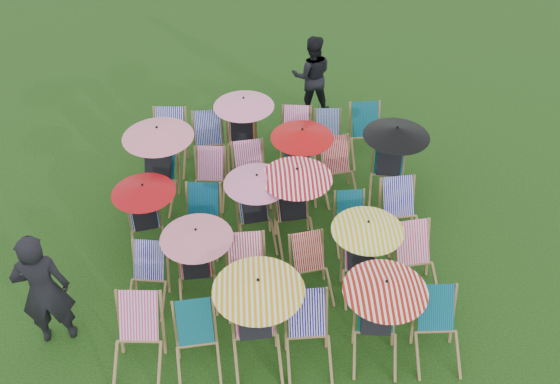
{
  "coord_description": "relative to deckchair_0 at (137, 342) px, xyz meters",
  "views": [
    {
      "loc": [
        -0.37,
        -7.41,
        7.35
      ],
      "look_at": [
        0.09,
        0.26,
        0.9
      ],
      "focal_mm": 40.0,
      "sensor_mm": 36.0,
      "label": 1
    }
  ],
  "objects": [
    {
      "name": "deckchair_22",
      "position": [
        3.17,
        3.51,
        -0.02
      ],
      "size": [
        0.77,
        0.98,
        0.96
      ],
      "rotation": [
        0.0,
        0.0,
        0.17
      ],
      "color": "olive",
      "rests_on": "ground"
    },
    {
      "name": "deckchair_24",
      "position": [
        0.08,
        4.54,
        0.01
      ],
      "size": [
        0.75,
        0.99,
        1.02
      ],
      "rotation": [
        0.0,
        0.0,
        -0.08
      ],
      "color": "olive",
      "rests_on": "ground"
    },
    {
      "name": "deckchair_16",
      "position": [
        3.21,
        2.22,
        -0.09
      ],
      "size": [
        0.56,
        0.77,
        0.82
      ],
      "rotation": [
        0.0,
        0.0,
        0.02
      ],
      "color": "olive",
      "rests_on": "ground"
    },
    {
      "name": "deckchair_6",
      "position": [
        0.0,
        1.16,
        -0.07
      ],
      "size": [
        0.68,
        0.87,
        0.87
      ],
      "rotation": [
        0.0,
        0.0,
        -0.14
      ],
      "color": "olive",
      "rests_on": "ground"
    },
    {
      "name": "deckchair_25",
      "position": [
        0.83,
        4.52,
        -0.03
      ],
      "size": [
        0.68,
        0.91,
        0.95
      ],
      "rotation": [
        0.0,
        0.0,
        0.06
      ],
      "color": "olive",
      "rests_on": "ground"
    },
    {
      "name": "deckchair_12",
      "position": [
        -0.11,
        2.35,
        0.13
      ],
      "size": [
        1.01,
        1.11,
        1.2
      ],
      "rotation": [
        0.0,
        0.0,
        0.21
      ],
      "color": "olive",
      "rests_on": "ground"
    },
    {
      "name": "deckchair_19",
      "position": [
        0.87,
        3.48,
        -0.07
      ],
      "size": [
        0.66,
        0.86,
        0.88
      ],
      "rotation": [
        0.0,
        0.0,
        -0.1
      ],
      "color": "olive",
      "rests_on": "ground"
    },
    {
      "name": "deckchair_23",
      "position": [
        4.07,
        3.45,
        0.22
      ],
      "size": [
        1.16,
        1.23,
        1.37
      ],
      "rotation": [
        0.0,
        0.0,
        -0.2
      ],
      "color": "olive",
      "rests_on": "ground"
    },
    {
      "name": "deckchair_26",
      "position": [
        1.48,
        4.6,
        0.2
      ],
      "size": [
        1.13,
        1.17,
        1.34
      ],
      "rotation": [
        0.0,
        0.0,
        0.01
      ],
      "color": "olive",
      "rests_on": "ground"
    },
    {
      "name": "deckchair_21",
      "position": [
        2.47,
        3.58,
        0.18
      ],
      "size": [
        1.1,
        1.14,
        1.3
      ],
      "rotation": [
        0.0,
        0.0,
        0.02
      ],
      "color": "olive",
      "rests_on": "ground"
    },
    {
      "name": "deckchair_8",
      "position": [
        1.48,
        1.08,
        -0.01
      ],
      "size": [
        0.68,
        0.93,
        0.98
      ],
      "rotation": [
        0.0,
        0.0,
        0.04
      ],
      "color": "olive",
      "rests_on": "ground"
    },
    {
      "name": "deckchair_9",
      "position": [
        2.46,
        1.2,
        -0.07
      ],
      "size": [
        0.7,
        0.89,
        0.87
      ],
      "rotation": [
        0.0,
        0.0,
        0.17
      ],
      "color": "olive",
      "rests_on": "ground"
    },
    {
      "name": "person_left",
      "position": [
        -1.24,
        0.57,
        0.47
      ],
      "size": [
        0.78,
        0.59,
        1.95
      ],
      "primitive_type": "imported",
      "rotation": [
        0.0,
        0.0,
        3.32
      ],
      "color": "black",
      "rests_on": "ground"
    },
    {
      "name": "deckchair_15",
      "position": [
        2.29,
        2.39,
        0.21
      ],
      "size": [
        1.15,
        1.23,
        1.36
      ],
      "rotation": [
        0.0,
        0.0,
        0.13
      ],
      "color": "olive",
      "rests_on": "ground"
    },
    {
      "name": "deckchair_3",
      "position": [
        2.29,
        -0.05,
        -0.02
      ],
      "size": [
        0.65,
        0.9,
        0.97
      ],
      "rotation": [
        0.0,
        0.0,
        0.02
      ],
      "color": "olive",
      "rests_on": "ground"
    },
    {
      "name": "deckchair_27",
      "position": [
        2.49,
        4.64,
        -0.04
      ],
      "size": [
        0.71,
        0.92,
        0.93
      ],
      "rotation": [
        0.0,
        0.0,
        -0.12
      ],
      "color": "olive",
      "rests_on": "ground"
    },
    {
      "name": "deckchair_14",
      "position": [
        1.67,
        2.4,
        0.16
      ],
      "size": [
        1.07,
        1.15,
        1.27
      ],
      "rotation": [
        0.0,
        0.0,
        0.15
      ],
      "color": "olive",
      "rests_on": "ground"
    },
    {
      "name": "deckchair_0",
      "position": [
        0.0,
        0.0,
        0.0
      ],
      "size": [
        0.74,
        0.98,
        1.01
      ],
      "rotation": [
        0.0,
        0.0,
        -0.08
      ],
      "color": "olive",
      "rests_on": "ground"
    },
    {
      "name": "deckchair_29",
      "position": [
        3.86,
        4.58,
        -0.01
      ],
      "size": [
        0.67,
        0.92,
        0.98
      ],
      "rotation": [
        0.0,
        0.0,
        0.03
      ],
      "color": "olive",
      "rests_on": "ground"
    },
    {
      "name": "person_rear",
      "position": [
        2.95,
        6.26,
        0.37
      ],
      "size": [
        0.87,
        0.68,
        1.75
      ],
      "primitive_type": "imported",
      "rotation": [
        0.0,
        0.0,
        3.12
      ],
      "color": "black",
      "rests_on": "ground"
    },
    {
      "name": "deckchair_18",
      "position": [
        -0.02,
        3.57,
        0.26
      ],
      "size": [
        1.22,
        1.31,
        1.45
      ],
      "rotation": [
        0.0,
        0.0,
        -0.2
      ],
      "color": "olive",
      "rests_on": "ground"
    },
    {
      "name": "deckchair_2",
      "position": [
        1.6,
        0.05,
        0.25
      ],
      "size": [
        1.2,
        1.27,
        1.43
      ],
      "rotation": [
        0.0,
        0.0,
        0.08
      ],
      "color": "olive",
      "rests_on": "ground"
    },
    {
      "name": "deckchair_5",
      "position": [
        4.05,
        -0.06,
        -0.03
      ],
      "size": [
        0.65,
        0.89,
        0.95
      ],
      "rotation": [
        0.0,
        0.0,
        -0.03
      ],
      "color": "olive",
      "rests_on": "ground"
    },
    {
      "name": "deckchair_10",
      "position": [
        3.22,
        1.23,
        0.16
      ],
      "size": [
        1.07,
        1.1,
        1.26
      ],
      "rotation": [
        0.0,
        0.0,
        -0.0
      ],
      "color": "olive",
      "rests_on": "ground"
    },
    {
      "name": "deckchair_13",
      "position": [
        0.78,
        2.35,
        -0.03
      ],
      "size": [
        0.71,
        0.93,
        0.95
      ],
      "rotation": [
        0.0,
        0.0,
        -0.1
      ],
      "color": "olive",
      "rests_on": "ground"
    },
    {
      "name": "deckchair_20",
      "position": [
        1.61,
        3.51,
        -0.03
      ],
      "size": [
        0.74,
        0.94,
        0.94
      ],
      "rotation": [
        0.0,
        0.0,
        0.14
      ],
      "color": "olive",
      "rests_on": "ground"
    },
    {
      "name": "deckchair_1",
      "position": [
        0.79,
        -0.07,
        -0.05
      ],
      "size": [
        0.68,
        0.9,
        0.92
      ],
      "rotation": [
        0.0,
        0.0,
        0.1
      ],
      "color": "olive",
      "rests_on": "ground"
    },
    {
      "name": "ground",
      "position": [
        1.97,
        2.25,
        -0.51
      ],
      "size": [
        100.0,
        100.0,
        0.0
      ],
      "primitive_type": "plane",
      "color": "black",
      "rests_on": "ground"
    },
    {
      "name": "deckchair_4",
      "position": [
        3.23,
        0.03,
        0.2
      ],
      "size": [
        1.12,
        1.19,
        1.33
      ],
      "rotation": [
        0.0,
        0.0,
        -0.12
      ],
      "color": "olive",
      "rests_on": "ground"
    },
    {
      "name": "deckchair_11",
      "position": [
        4.04,
        1.18,
        -0.01
      ],
      "size": [
        0.75,
        0.97,
        0.98
      ],
      "rotation": [
        0.0,
        0.0,
        0.12
      ],
      "color": "olive",
      "rests_on": "ground"
    },
    {
      "name": "deckchair_28",
      "position": [
        3.11,
        4.64,
        -0.08
      ],
      "size": [
        0.61,
        0.82,
        0.85
      ],
      "rotation": [
        0.0,
        0.0,
        -0.06
      ],
      "color": "olive",
      "rests_on": "ground"
    },
    {
      "name": "deckchair_7",
      "position": [
        0.75,
        1.23,
        0.16
      ],
      "size": [
        1.06,
        1.12,
        1.26
      ],
      "rotation": [
        0.0,
        0.0,
        0.06
      ],
      "color": "olive",
      "rests_on": "ground"
    },
    {
      "name": "deckchair_17",
      "position": [
        4.05,
        2.27,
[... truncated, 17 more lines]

